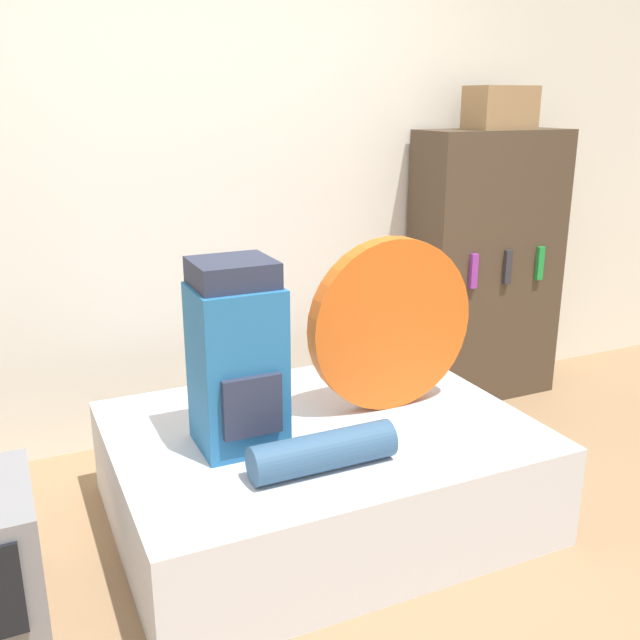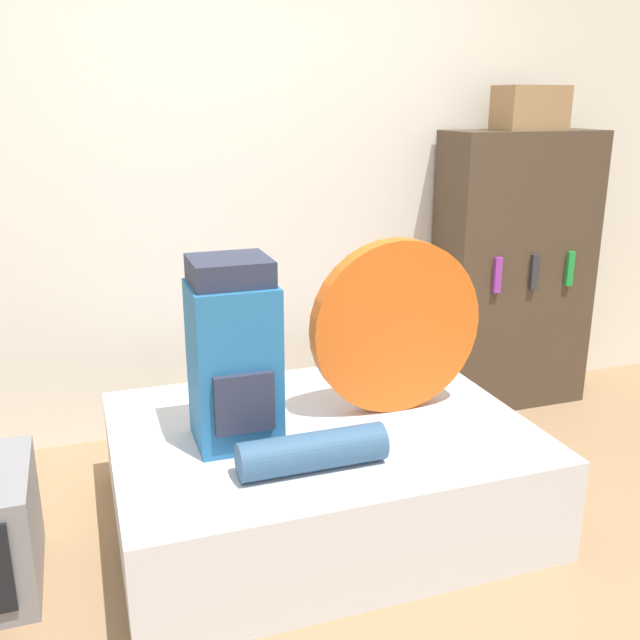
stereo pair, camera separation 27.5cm
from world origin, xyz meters
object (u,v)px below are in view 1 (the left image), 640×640
backpack (237,358)px  cardboard_box (500,108)px  sleeping_roll (323,451)px  tent_bag (391,324)px  bookshelf (485,267)px

backpack → cardboard_box: size_ratio=2.07×
backpack → sleeping_roll: 0.48m
tent_bag → bookshelf: bearing=35.4°
tent_bag → cardboard_box: bearing=34.2°
tent_bag → bookshelf: size_ratio=0.48×
bookshelf → sleeping_roll: bearing=-143.7°
tent_bag → bookshelf: (1.09, 0.77, -0.02)m
backpack → cardboard_box: bearing=24.3°
cardboard_box → backpack: bearing=-155.7°
tent_bag → sleeping_roll: tent_bag is taller
sleeping_roll → cardboard_box: size_ratio=1.55×
sleeping_roll → cardboard_box: bearing=35.5°
cardboard_box → sleeping_roll: bearing=-144.5°
sleeping_roll → bookshelf: bearing=36.3°
bookshelf → cardboard_box: size_ratio=4.42×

